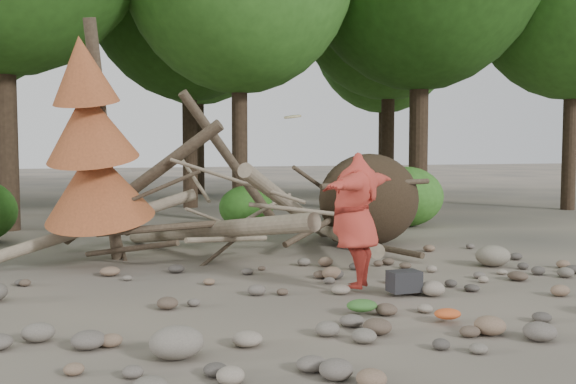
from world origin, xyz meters
name	(u,v)px	position (x,y,z in m)	size (l,w,h in m)	color
ground	(336,298)	(0.00, 0.00, 0.00)	(120.00, 120.00, 0.00)	#514C44
deadfall_pile	(345,202)	(2.02, 4.24, 0.95)	(8.55, 5.24, 3.30)	#332619
dead_conifer	(93,147)	(-3.12, 3.37, 2.11)	(2.06, 2.16, 4.35)	#4C3F30
bush_mid	(246,207)	(0.80, 7.80, 0.56)	(1.40, 1.40, 1.12)	#2F681E
bush_right	(406,196)	(5.00, 7.00, 0.80)	(2.00, 2.00, 1.60)	#3A7B26
frisbee_thrower	(355,220)	(0.40, 0.24, 1.06)	(2.17, 2.16, 2.50)	#AA3126
backpack	(404,285)	(0.98, -0.17, 0.15)	(0.45, 0.30, 0.30)	black
cloth_green	(362,309)	(-0.05, -0.94, 0.07)	(0.40, 0.33, 0.15)	#326227
cloth_orange	(447,318)	(0.78, -1.60, 0.06)	(0.33, 0.27, 0.12)	#BE4C20
boulder_front_left	(176,342)	(-2.52, -1.85, 0.16)	(0.55, 0.49, 0.33)	slate
boulder_mid_right	(493,256)	(3.60, 1.33, 0.19)	(0.62, 0.56, 0.37)	gray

